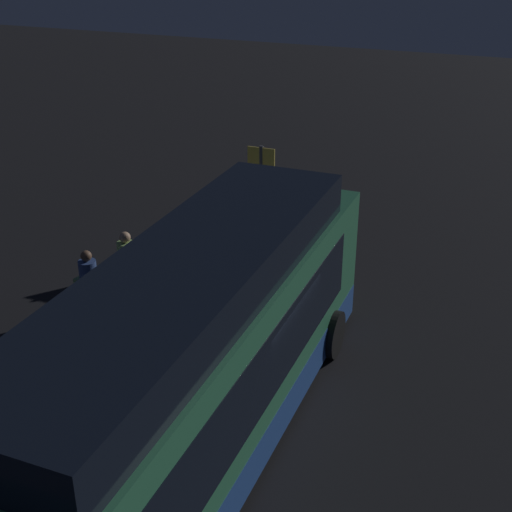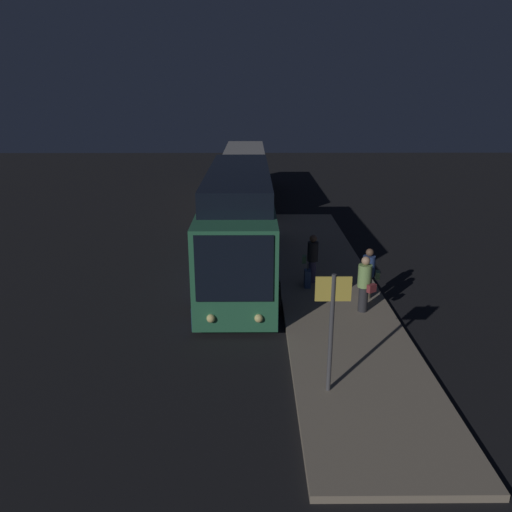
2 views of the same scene
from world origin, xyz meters
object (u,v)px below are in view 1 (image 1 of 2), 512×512
at_px(passenger_waiting, 127,264).
at_px(passenger_with_bags, 89,282).
at_px(bus_lead, 202,365).
at_px(suitcase, 141,343).
at_px(sign_post, 261,181).
at_px(passenger_boarding, 119,326).

bearing_deg(passenger_waiting, passenger_with_bags, -142.79).
bearing_deg(passenger_waiting, bus_lead, -78.95).
bearing_deg(passenger_waiting, suitcase, -87.02).
bearing_deg(passenger_with_bags, passenger_waiting, -6.02).
distance_m(bus_lead, passenger_waiting, 5.55).
xyz_separation_m(bus_lead, passenger_waiting, (3.92, 3.88, -0.66)).
xyz_separation_m(passenger_waiting, sign_post, (4.25, -1.68, 0.86)).
xyz_separation_m(passenger_boarding, passenger_with_bags, (1.41, 1.66, -0.04)).
distance_m(bus_lead, passenger_with_bags, 5.17).
relative_size(passenger_with_bags, sign_post, 0.60).
xyz_separation_m(passenger_with_bags, suitcase, (-0.96, -1.86, -0.59)).
height_order(bus_lead, passenger_with_bags, bus_lead).
height_order(passenger_boarding, passenger_with_bags, passenger_boarding).
xyz_separation_m(suitcase, sign_post, (6.25, -0.18, 1.50)).
bearing_deg(passenger_boarding, passenger_waiting, -144.32).
xyz_separation_m(bus_lead, passenger_boarding, (1.46, 2.58, -0.66)).
bearing_deg(bus_lead, passenger_with_bags, 55.92).
xyz_separation_m(passenger_waiting, passenger_with_bags, (-1.05, 0.36, -0.05)).
bearing_deg(sign_post, suitcase, 178.31).
height_order(passenger_waiting, sign_post, sign_post).
xyz_separation_m(passenger_waiting, suitcase, (-2.01, -1.49, -0.64)).
relative_size(bus_lead, passenger_boarding, 6.15).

